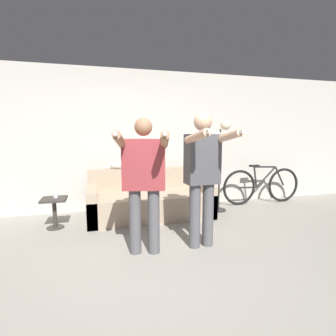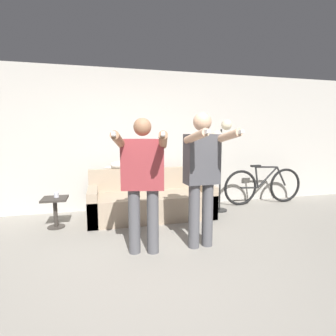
{
  "view_description": "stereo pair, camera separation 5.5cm",
  "coord_description": "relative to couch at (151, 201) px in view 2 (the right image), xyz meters",
  "views": [
    {
      "loc": [
        -0.59,
        -2.49,
        1.43
      ],
      "look_at": [
        0.38,
        1.15,
        0.93
      ],
      "focal_mm": 28.0,
      "sensor_mm": 36.0,
      "label": 1
    },
    {
      "loc": [
        -0.54,
        -2.51,
        1.43
      ],
      "look_at": [
        0.38,
        1.15,
        0.93
      ],
      "focal_mm": 28.0,
      "sensor_mm": 36.0,
      "label": 2
    }
  ],
  "objects": [
    {
      "name": "floor_lamp",
      "position": [
        1.31,
        0.01,
        1.04
      ],
      "size": [
        0.38,
        0.29,
        1.69
      ],
      "color": "black",
      "rests_on": "ground_plane"
    },
    {
      "name": "couch",
      "position": [
        0.0,
        0.0,
        0.0
      ],
      "size": [
        2.09,
        0.89,
        0.81
      ],
      "color": "tan",
      "rests_on": "ground_plane"
    },
    {
      "name": "side_table",
      "position": [
        -1.51,
        -0.2,
        0.06
      ],
      "size": [
        0.36,
        0.36,
        0.46
      ],
      "color": "#38332D",
      "rests_on": "ground_plane"
    },
    {
      "name": "bicycle",
      "position": [
        2.38,
        0.25,
        0.11
      ],
      "size": [
        1.74,
        0.07,
        0.81
      ],
      "color": "black",
      "rests_on": "ground_plane"
    },
    {
      "name": "wall_back",
      "position": [
        -0.25,
        0.61,
        1.04
      ],
      "size": [
        10.0,
        0.05,
        2.6
      ],
      "color": "beige",
      "rests_on": "ground_plane"
    },
    {
      "name": "person_right",
      "position": [
        0.39,
        -1.39,
        0.72
      ],
      "size": [
        0.52,
        0.69,
        1.68
      ],
      "rotation": [
        0.0,
        0.0,
        0.07
      ],
      "color": "#56565B",
      "rests_on": "ground_plane"
    },
    {
      "name": "ground_plane",
      "position": [
        -0.25,
        -1.86,
        -0.26
      ],
      "size": [
        16.0,
        16.0,
        0.0
      ],
      "primitive_type": "plane",
      "color": "gray"
    },
    {
      "name": "cup",
      "position": [
        -1.49,
        -0.17,
        0.24
      ],
      "size": [
        0.07,
        0.07,
        0.08
      ],
      "color": "silver",
      "rests_on": "side_table"
    },
    {
      "name": "cat",
      "position": [
        -0.48,
        0.34,
        0.62
      ],
      "size": [
        0.46,
        0.15,
        0.17
      ],
      "color": "silver",
      "rests_on": "couch"
    },
    {
      "name": "person_left",
      "position": [
        -0.34,
        -1.39,
        0.68
      ],
      "size": [
        0.66,
        0.75,
        1.61
      ],
      "rotation": [
        0.0,
        0.0,
        -0.22
      ],
      "color": "#56565B",
      "rests_on": "ground_plane"
    }
  ]
}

